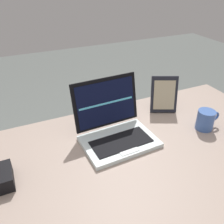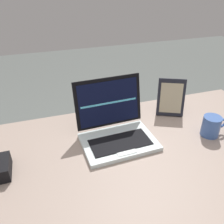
# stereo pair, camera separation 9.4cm
# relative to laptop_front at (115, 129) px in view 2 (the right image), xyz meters

# --- Properties ---
(desk) EXTENTS (1.70, 0.76, 0.75)m
(desk) POSITION_rel_laptop_front_xyz_m (-0.09, -0.12, -0.15)
(desk) COLOR #A38D7F
(desk) RESTS_ON ground
(laptop_front) EXTENTS (0.31, 0.27, 0.24)m
(laptop_front) POSITION_rel_laptop_front_xyz_m (0.00, 0.00, 0.00)
(laptop_front) COLOR silver
(laptop_front) RESTS_ON desk
(photo_frame) EXTENTS (0.14, 0.10, 0.18)m
(photo_frame) POSITION_rel_laptop_front_xyz_m (0.32, 0.11, 0.04)
(photo_frame) COLOR #1F212A
(photo_frame) RESTS_ON desk
(coffee_mug) EXTENTS (0.12, 0.08, 0.09)m
(coffee_mug) POSITION_rel_laptop_front_xyz_m (0.40, -0.10, -0.00)
(coffee_mug) COLOR #3F64AF
(coffee_mug) RESTS_ON desk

